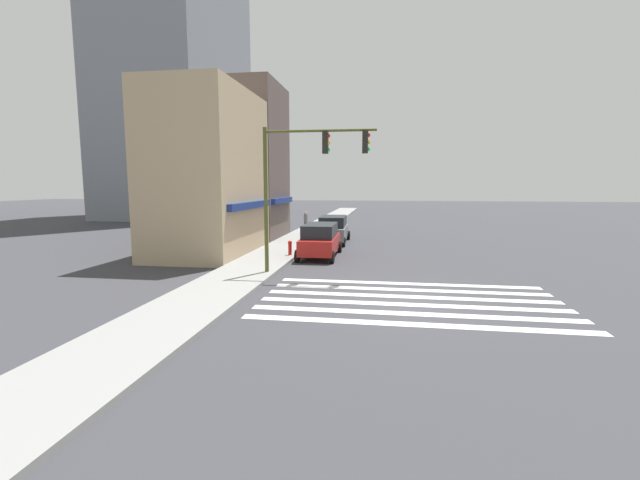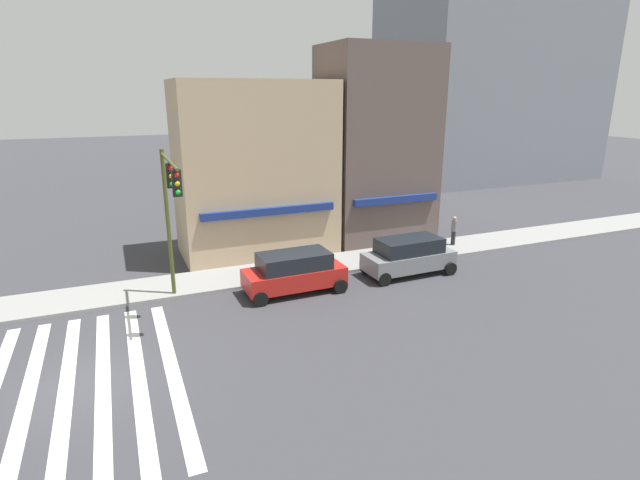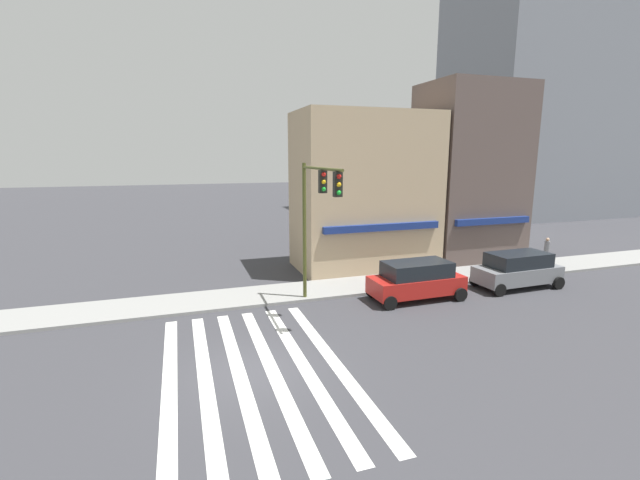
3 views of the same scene
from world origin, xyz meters
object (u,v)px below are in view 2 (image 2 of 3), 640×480
traffic_signal (170,200)px  fire_hydrant (275,270)px  suv_grey (409,255)px  pedestrian_grey_coat (454,230)px  suv_red (294,272)px

traffic_signal → fire_hydrant: 6.72m
suv_grey → pedestrian_grey_coat: 5.89m
suv_grey → fire_hydrant: 6.90m
traffic_signal → suv_red: bearing=0.9°
suv_red → suv_grey: size_ratio=1.00×
suv_red → fire_hydrant: 1.80m
traffic_signal → pedestrian_grey_coat: traffic_signal is taller
suv_grey → fire_hydrant: size_ratio=5.64×
pedestrian_grey_coat → fire_hydrant: (-11.75, -1.29, -0.46)m
traffic_signal → pedestrian_grey_coat: bearing=10.5°
suv_red → suv_grey: 6.25m
suv_grey → fire_hydrant: (-6.68, 1.70, -0.42)m
suv_red → pedestrian_grey_coat: 11.71m
suv_grey → fire_hydrant: suv_grey is taller
suv_grey → pedestrian_grey_coat: suv_grey is taller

